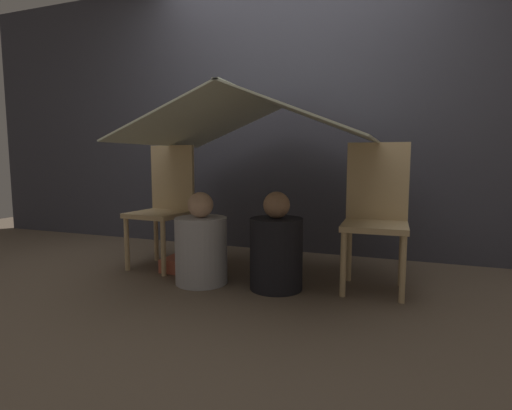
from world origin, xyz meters
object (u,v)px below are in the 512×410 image
at_px(person_front, 201,247).
at_px(person_second, 276,250).
at_px(chair_left, 165,202).
at_px(chair_right, 376,211).

xyz_separation_m(person_front, person_second, (0.51, 0.06, 0.01)).
relative_size(chair_left, person_second, 1.50).
distance_m(chair_right, person_second, 0.69).
bearing_deg(chair_right, person_front, -165.64).
bearing_deg(person_second, chair_left, 165.65).
height_order(chair_left, chair_right, same).
xyz_separation_m(chair_right, person_front, (-1.10, -0.31, -0.26)).
bearing_deg(chair_right, person_second, -158.15).
height_order(chair_right, person_front, chair_right).
bearing_deg(person_second, person_front, -173.54).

